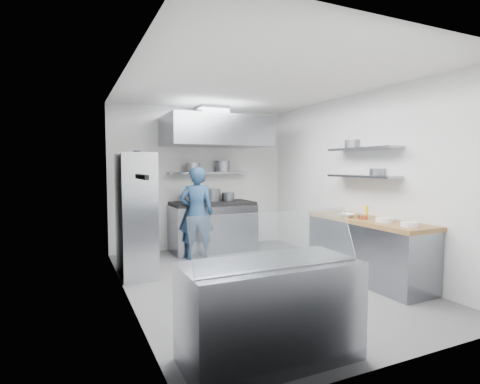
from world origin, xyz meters
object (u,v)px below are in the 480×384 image
display_case (270,311)px  chef (197,213)px  gas_range (213,228)px  wire_rack (136,215)px

display_case → chef: bearing=81.7°
gas_range → display_case: (-1.02, -4.10, -0.03)m
gas_range → display_case: size_ratio=1.07×
display_case → gas_range: bearing=76.1°
chef → display_case: chef is taller
wire_rack → display_case: 3.14m
wire_rack → display_case: (0.61, -3.04, -0.50)m
chef → display_case: 3.64m
wire_rack → display_case: wire_rack is taller
gas_range → display_case: bearing=-103.9°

